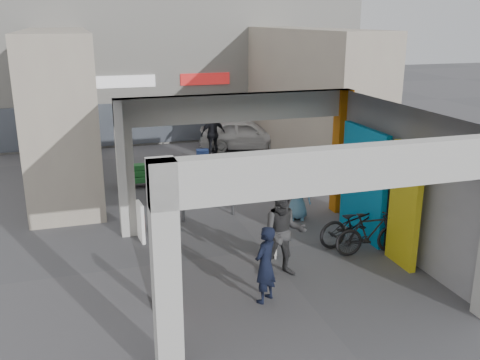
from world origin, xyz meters
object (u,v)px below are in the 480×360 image
object	(u,v)px
man_elderly	(298,194)
white_van	(245,134)
border_collie	(271,245)
man_back_turned	(284,233)
man_crates	(213,134)
produce_stand	(136,179)
bicycle_front	(357,223)
bicycle_rear	(370,233)
cafe_set	(169,184)
man_with_dog	(265,264)

from	to	relation	value
man_elderly	white_van	xyz separation A→B (m)	(1.14, 8.31, -0.08)
man_elderly	border_collie	bearing A→B (deg)	-106.63
man_back_turned	man_crates	xyz separation A→B (m)	(1.18, 10.62, -0.07)
man_elderly	produce_stand	bearing A→B (deg)	152.42
man_back_turned	man_elderly	xyz separation A→B (m)	(1.63, 3.04, -0.26)
man_elderly	bicycle_front	distance (m)	2.14
man_back_turned	man_elderly	size ratio (longest dim) A/B	1.35
bicycle_rear	man_back_turned	bearing A→B (deg)	103.50
cafe_set	border_collie	xyz separation A→B (m)	(1.45, -5.32, -0.05)
man_with_dog	white_van	world-z (taller)	man_with_dog
man_back_turned	man_elderly	bearing A→B (deg)	75.44
man_back_turned	white_van	world-z (taller)	man_back_turned
cafe_set	border_collie	world-z (taller)	cafe_set
border_collie	white_van	bearing A→B (deg)	100.04
produce_stand	white_van	xyz separation A→B (m)	(5.08, 3.99, 0.37)
bicycle_rear	border_collie	bearing A→B (deg)	80.55
man_back_turned	bicycle_rear	world-z (taller)	man_back_turned
bicycle_front	cafe_set	bearing A→B (deg)	29.90
bicycle_front	man_back_turned	bearing A→B (deg)	108.12
man_crates	man_back_turned	bearing A→B (deg)	68.33
produce_stand	man_crates	xyz separation A→B (m)	(3.49, 3.27, 0.64)
produce_stand	bicycle_rear	world-z (taller)	bicycle_rear
bicycle_front	border_collie	bearing A→B (deg)	86.77
cafe_set	white_van	world-z (taller)	white_van
bicycle_front	bicycle_rear	world-z (taller)	bicycle_front
produce_stand	border_collie	xyz separation A→B (m)	(2.38, -6.42, 0.00)
man_crates	bicycle_rear	size ratio (longest dim) A/B	1.06
produce_stand	man_elderly	distance (m)	5.86
produce_stand	man_crates	distance (m)	4.82
man_back_turned	man_crates	world-z (taller)	man_back_turned
man_back_turned	produce_stand	bearing A→B (deg)	121.11
man_crates	white_van	size ratio (longest dim) A/B	0.48
white_van	man_back_turned	bearing A→B (deg)	-177.44
bicycle_rear	man_crates	bearing A→B (deg)	10.17
cafe_set	man_elderly	size ratio (longest dim) A/B	1.09
man_crates	white_van	xyz separation A→B (m)	(1.59, 0.72, -0.27)
cafe_set	man_elderly	distance (m)	4.42
man_elderly	man_crates	distance (m)	7.60
produce_stand	bicycle_rear	xyz separation A→B (m)	(4.66, -6.95, 0.24)
man_with_dog	man_elderly	xyz separation A→B (m)	(2.38, 3.96, -0.05)
man_back_turned	bicycle_rear	distance (m)	2.43
produce_stand	border_collie	size ratio (longest dim) A/B	1.50
man_crates	border_collie	bearing A→B (deg)	68.13
border_collie	bicycle_front	world-z (taller)	bicycle_front
border_collie	man_elderly	world-z (taller)	man_elderly
produce_stand	border_collie	bearing A→B (deg)	-54.24
border_collie	man_with_dog	size ratio (longest dim) A/B	0.46
cafe_set	border_collie	distance (m)	5.51
man_back_turned	bicycle_front	world-z (taller)	man_back_turned
cafe_set	white_van	xyz separation A→B (m)	(4.14, 5.09, 0.31)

